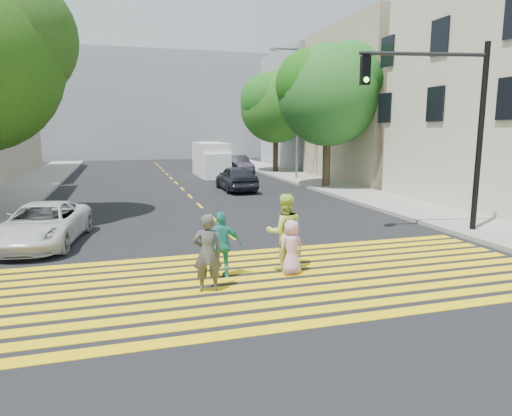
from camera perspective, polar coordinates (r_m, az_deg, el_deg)
name	(u,v)px	position (r m, az deg, el deg)	size (l,w,h in m)	color
ground	(298,299)	(9.58, 5.21, -11.29)	(120.00, 120.00, 0.00)	black
sidewalk_left	(34,185)	(30.90, -26.05, 2.64)	(3.00, 40.00, 0.15)	gray
sidewalk_right	(339,189)	(26.34, 10.36, 2.39)	(3.00, 60.00, 0.15)	gray
crosswalk	(277,279)	(10.70, 2.66, -8.92)	(13.40, 5.30, 0.01)	yellow
lane_line	(173,180)	(31.16, -10.28, 3.42)	(0.12, 34.40, 0.01)	yellow
building_right_tan	(402,105)	(32.91, 17.78, 12.16)	(10.00, 10.00, 10.00)	tan
building_right_grey	(330,111)	(42.48, 9.27, 11.89)	(10.00, 10.00, 10.00)	gray
backdrop_block	(147,106)	(56.44, -13.42, 12.26)	(30.00, 8.00, 12.00)	gray
tree_right_near	(330,90)	(26.72, 9.19, 14.38)	(7.39, 7.11, 8.26)	#423622
tree_right_far	(277,103)	(36.00, 2.59, 12.94)	(6.44, 6.16, 7.92)	#382515
pedestrian_man	(207,253)	(9.79, -6.09, -5.61)	(0.62, 0.41, 1.69)	#454546
pedestrian_woman	(284,232)	(11.24, 3.58, -3.01)	(0.92, 0.72, 1.89)	#CDEB4D
pedestrian_child	(291,247)	(10.94, 4.44, -4.92)	(0.65, 0.42, 1.33)	#D597BC
pedestrian_extra	(222,245)	(10.66, -4.28, -4.64)	(0.92, 0.38, 1.57)	teal
white_sedan	(43,224)	(15.10, -25.13, -1.86)	(2.06, 4.46, 1.24)	silver
dark_car_near	(236,178)	(25.59, -2.48, 3.79)	(1.70, 4.23, 1.44)	black
silver_car	(209,163)	(38.41, -5.94, 5.61)	(1.67, 4.11, 1.19)	gray
dark_car_parked	(237,165)	(34.33, -2.41, 5.37)	(1.54, 4.43, 1.46)	black
white_van	(211,161)	(33.36, -5.59, 5.93)	(1.95, 5.15, 2.43)	white
traffic_signal	(448,112)	(15.95, 22.90, 10.98)	(4.12, 1.03, 6.13)	black
street_lamp	(295,105)	(30.75, 4.88, 12.73)	(1.96, 0.47, 8.67)	gray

